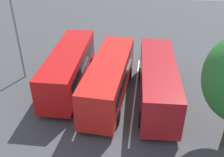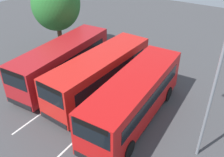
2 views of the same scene
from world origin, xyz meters
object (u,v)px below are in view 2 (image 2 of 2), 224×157
depot_tree (56,4)px  street_lamp (211,76)px  bus_far_left (63,61)px  bus_center_right (135,96)px  bus_center_left (100,73)px

depot_tree → street_lamp: bearing=70.7°
bus_far_left → street_lamp: size_ratio=1.13×
bus_center_right → bus_center_left: bearing=-110.6°
bus_center_left → bus_center_right: 3.73m
bus_center_left → depot_tree: bearing=-114.5°
bus_center_left → bus_far_left: bearing=-86.3°
bus_center_right → depot_tree: depot_tree is taller
bus_far_left → bus_center_right: same height
bus_center_right → street_lamp: 5.34m
bus_center_left → depot_tree: size_ratio=1.32×
bus_far_left → bus_center_left: bearing=87.7°
street_lamp → depot_tree: street_lamp is taller
depot_tree → bus_center_left: bearing=64.4°
bus_center_right → street_lamp: (0.59, 4.22, 3.22)m
bus_center_left → bus_center_right: (1.09, 3.56, 0.00)m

